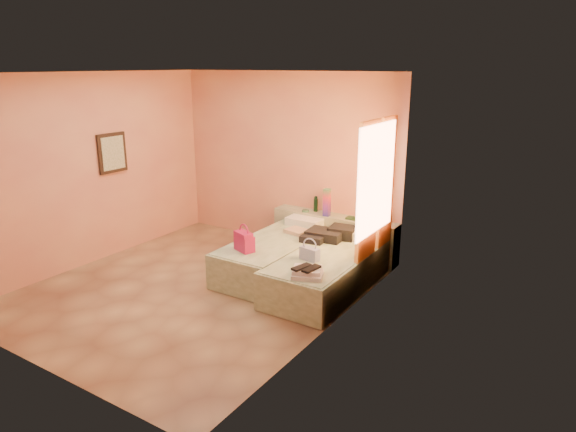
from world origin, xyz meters
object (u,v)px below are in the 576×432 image
green_book (353,218)px  blue_handbag (310,254)px  flower_vase (383,216)px  magenta_handbag (244,241)px  towel_stack (308,273)px  bed_left (277,256)px  water_bottle (316,204)px  headboard_ledge (334,235)px  bed_right (327,272)px

green_book → blue_handbag: green_book is taller
flower_vase → magenta_handbag: bearing=-127.1°
magenta_handbag → towel_stack: size_ratio=0.82×
bed_left → blue_handbag: size_ratio=7.73×
water_bottle → blue_handbag: bearing=-63.0°
flower_vase → blue_handbag: (-0.36, -1.50, -0.19)m
green_book → flower_vase: bearing=4.4°
blue_handbag → headboard_ledge: bearing=114.3°
headboard_ledge → green_book: green_book is taller
bed_right → magenta_handbag: magenta_handbag is taller
water_bottle → magenta_handbag: water_bottle is taller
green_book → flower_vase: size_ratio=0.76×
green_book → magenta_handbag: bearing=-116.9°
green_book → blue_handbag: 1.47m
water_bottle → bed_left: bearing=-90.6°
headboard_ledge → flower_vase: bearing=0.6°
headboard_ledge → blue_handbag: 1.57m
flower_vase → blue_handbag: size_ratio=0.94×
headboard_ledge → bed_right: headboard_ledge is taller
bed_left → water_bottle: (0.01, 1.09, 0.52)m
green_book → towel_stack: (0.35, -1.94, -0.12)m
bed_left → magenta_handbag: magenta_handbag is taller
bed_left → water_bottle: bearing=89.1°
towel_stack → water_bottle: bearing=117.2°
headboard_ledge → water_bottle: water_bottle is taller
bed_right → blue_handbag: size_ratio=7.73×
bed_left → flower_vase: 1.65m
headboard_ledge → blue_handbag: blue_handbag is taller
bed_left → flower_vase: (1.16, 1.06, 0.52)m
bed_left → magenta_handbag: bearing=-100.4°
blue_handbag → towel_stack: 0.54m
blue_handbag → towel_stack: bearing=-53.6°
magenta_handbag → blue_handbag: bearing=31.4°
water_bottle → green_book: 0.69m
magenta_handbag → towel_stack: (1.16, -0.30, -0.08)m
water_bottle → towel_stack: (1.03, -2.01, -0.22)m
flower_vase → blue_handbag: flower_vase is taller
bed_left → bed_right: same height
headboard_ledge → blue_handbag: bearing=-74.3°
bed_left → green_book: bearing=55.4°
towel_stack → magenta_handbag: bearing=165.3°
water_bottle → magenta_handbag: (-0.12, -1.71, -0.13)m
blue_handbag → green_book: bearing=102.5°
bed_right → magenta_handbag: bearing=-155.6°
bed_left → magenta_handbag: 0.74m
bed_left → blue_handbag: (0.79, -0.44, 0.33)m
water_bottle → green_book: water_bottle is taller
bed_right → magenta_handbag: 1.18m
blue_handbag → towel_stack: (0.25, -0.48, -0.03)m
magenta_handbag → towel_stack: bearing=5.9°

